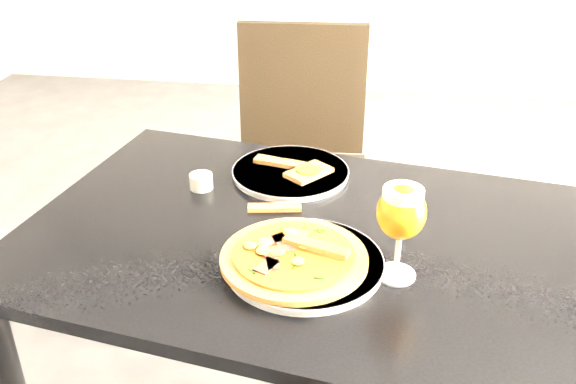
% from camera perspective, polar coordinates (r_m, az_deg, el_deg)
% --- Properties ---
extents(dining_table, '(1.32, 0.99, 0.75)m').
position_cam_1_polar(dining_table, '(1.41, 1.62, -6.79)').
color(dining_table, black).
rests_on(dining_table, ground).
extents(chair_far, '(0.47, 0.47, 0.97)m').
position_cam_1_polar(chair_far, '(2.15, 1.01, 2.62)').
color(chair_far, black).
rests_on(chair_far, ground).
extents(plate_main, '(0.37, 0.37, 0.02)m').
position_cam_1_polar(plate_main, '(1.25, 1.43, -6.31)').
color(plate_main, white).
rests_on(plate_main, dining_table).
extents(pizza, '(0.29, 0.29, 0.03)m').
position_cam_1_polar(pizza, '(1.24, 0.60, -5.77)').
color(pizza, olive).
rests_on(pizza, plate_main).
extents(plate_second, '(0.34, 0.34, 0.02)m').
position_cam_1_polar(plate_second, '(1.59, 0.22, 1.75)').
color(plate_second, white).
rests_on(plate_second, dining_table).
extents(crust_scraps, '(0.21, 0.14, 0.02)m').
position_cam_1_polar(crust_scraps, '(1.58, 0.98, 2.09)').
color(crust_scraps, olive).
rests_on(crust_scraps, plate_second).
extents(loose_crust, '(0.12, 0.05, 0.01)m').
position_cam_1_polar(loose_crust, '(1.44, -1.20, -1.39)').
color(loose_crust, olive).
rests_on(loose_crust, dining_table).
extents(sauce_cup, '(0.05, 0.05, 0.04)m').
position_cam_1_polar(sauce_cup, '(1.54, -7.73, 1.00)').
color(sauce_cup, '#B7B8A6').
rests_on(sauce_cup, dining_table).
extents(beer_glass, '(0.09, 0.09, 0.19)m').
position_cam_1_polar(beer_glass, '(1.17, 10.06, -1.86)').
color(beer_glass, silver).
rests_on(beer_glass, dining_table).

